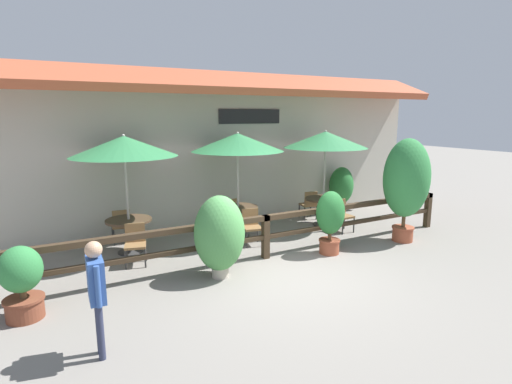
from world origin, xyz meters
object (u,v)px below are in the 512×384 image
Objects in this scene: pedestrian at (96,284)px; potted_plant_entrance_palm at (220,234)px; chair_near_wallside at (121,224)px; chair_far_wallside at (309,203)px; patio_umbrella_near at (124,146)px; dining_table_middle at (238,212)px; patio_umbrella_far at (325,140)px; patio_umbrella_middle at (238,142)px; chair_near_streetside at (135,242)px; potted_plant_small_flowering at (330,218)px; potted_plant_tall_tropical at (22,281)px; potted_plant_broad_leaf at (406,180)px; chair_middle_wallside at (230,212)px; potted_plant_corner_fern at (341,187)px; chair_far_streetside at (342,214)px; dining_table_far at (323,203)px; chair_middle_streetside at (252,225)px; dining_table_near at (129,226)px.

potted_plant_entrance_palm is at bearing 126.34° from pedestrian.
chair_far_wallside is (5.30, -0.28, 0.00)m from chair_near_wallside.
dining_table_middle is (2.67, -0.05, -1.76)m from patio_umbrella_near.
dining_table_middle is at bearing 175.91° from patio_umbrella_far.
patio_umbrella_middle reaches higher than chair_near_wallside.
patio_umbrella_near is 2.07m from chair_near_streetside.
patio_umbrella_far is at bearing 26.60° from potted_plant_entrance_palm.
potted_plant_small_flowering is (1.22, -2.12, 0.19)m from dining_table_middle.
potted_plant_broad_leaf reaches higher than potted_plant_tall_tropical.
chair_middle_wallside is 0.34× the size of potted_plant_broad_leaf.
pedestrian is at bearing -145.45° from potted_plant_entrance_palm.
chair_far_wallside is 0.53× the size of potted_plant_entrance_palm.
potted_plant_tall_tropical is 8.11m from potted_plant_broad_leaf.
chair_far_wallside is 4.88m from potted_plant_entrance_palm.
patio_umbrella_far is (5.26, 0.55, 1.91)m from chair_near_streetside.
pedestrian is (-3.80, -3.80, 0.37)m from dining_table_middle.
chair_far_wallside is at bearing -170.09° from potted_plant_corner_fern.
potted_plant_broad_leaf is at bearing -33.97° from dining_table_middle.
patio_umbrella_near reaches higher than potted_plant_tall_tropical.
patio_umbrella_near reaches higher than potted_plant_small_flowering.
dining_table_far is at bearing 94.85° from chair_far_streetside.
chair_middle_wallside is at bearing 31.71° from potted_plant_tall_tropical.
potted_plant_small_flowering is (-1.39, -1.22, 0.34)m from chair_far_streetside.
potted_plant_entrance_palm is at bearing -61.12° from patio_umbrella_near.
chair_near_wallside and chair_middle_wallside have the same top height.
potted_plant_small_flowering is (5.91, 0.10, 0.21)m from potted_plant_tall_tropical.
potted_plant_corner_fern is (1.46, 0.97, 0.19)m from dining_table_far.
chair_far_wallside is at bearing 62.93° from potted_plant_small_flowering.
chair_far_streetside is at bearing 12.62° from chair_near_streetside.
chair_near_wallside is at bearing 179.72° from potted_plant_corner_fern.
potted_plant_tall_tropical is at bearing -179.19° from potted_plant_entrance_palm.
patio_umbrella_near reaches higher than chair_near_streetside.
chair_near_streetside is 0.60× the size of potted_plant_small_flowering.
chair_near_streetside is at bearing 37.15° from potted_plant_tall_tropical.
chair_middle_streetside is at bearing 17.81° from potted_plant_tall_tropical.
dining_table_near and dining_table_middle have the same top height.
patio_umbrella_far is 2.05m from chair_far_streetside.
chair_far_streetside is 7.06m from pedestrian.
potted_plant_broad_leaf is (3.37, -2.27, 0.88)m from dining_table_middle.
potted_plant_corner_fern is at bearing 32.58° from chair_middle_streetside.
chair_far_wallside is 0.55× the size of pedestrian.
potted_plant_corner_fern is (0.64, 3.06, -0.69)m from potted_plant_broad_leaf.
dining_table_near is 5.52m from patio_umbrella_far.
patio_umbrella_near is 5.52m from dining_table_far.
patio_umbrella_far is 4.72m from potted_plant_entrance_palm.
chair_far_wallside is 3.01m from potted_plant_small_flowering.
chair_far_streetside is (2.62, -0.18, 0.00)m from chair_middle_streetside.
patio_umbrella_middle is at bearing 175.91° from patio_umbrella_far.
chair_middle_wallside is 6.00m from pedestrian.
chair_near_wallside and chair_far_wallside have the same top height.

